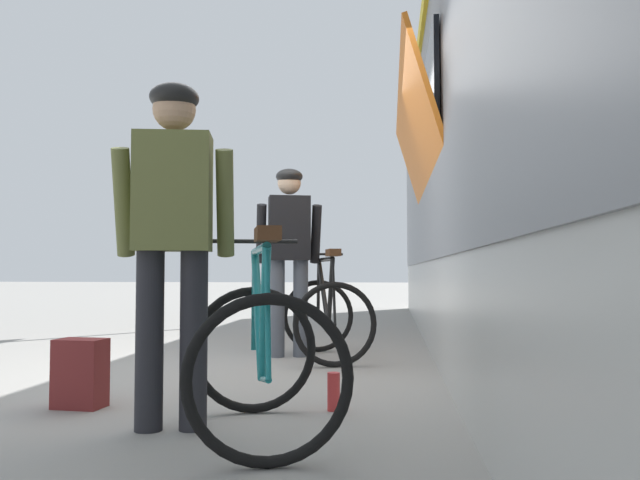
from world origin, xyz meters
The scene contains 9 objects.
ground_plane centered at (0.00, 0.00, 0.00)m, with size 80.00×80.00×0.00m, color gray.
train_car centered at (2.85, 0.25, 1.97)m, with size 3.28×17.45×3.88m.
cyclist_near_in_olive centered at (-0.12, -1.69, 1.05)m, with size 0.65×0.38×1.76m.
cyclist_far_in_dark centered at (0.04, 1.08, 1.05)m, with size 0.66×0.41×1.76m.
bicycle_near_teal centered at (0.35, -1.77, 0.40)m, with size 0.97×1.22×0.99m.
bicycle_far_black centered at (0.40, 0.96, 0.40)m, with size 0.95×1.21×0.99m.
backpack_on_platform centered at (-0.83, -1.24, 0.20)m, with size 0.28×0.18×0.40m, color maroon.
water_bottle_near_the_bikes centered at (0.65, -1.16, 0.11)m, with size 0.07×0.07×0.22m, color red.
platform_sign_post centered at (-1.80, 3.77, 1.62)m, with size 0.08×0.70×2.40m.
Camera 1 is at (0.98, -4.83, 0.80)m, focal length 35.75 mm.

